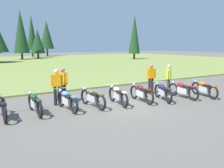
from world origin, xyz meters
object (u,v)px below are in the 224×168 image
(motorcycle_navy, at_px, (163,92))
(rider_with_back_turned, at_px, (169,77))
(motorcycle_red, at_px, (183,90))
(rider_near_row_end, at_px, (151,77))
(motorcycle_orange, at_px, (204,88))
(rider_in_hivis_vest, at_px, (63,83))
(motorcycle_cream, at_px, (118,95))
(motorcycle_maroon, at_px, (141,93))
(rider_checking_bike, at_px, (57,85))
(motorcycle_british_green, at_px, (35,103))
(motorcycle_black, at_px, (2,107))
(motorcycle_olive, at_px, (92,97))
(motorcycle_sky_blue, at_px, (67,100))

(motorcycle_navy, bearing_deg, rider_with_back_turned, 35.89)
(motorcycle_red, bearing_deg, rider_near_row_end, 110.41)
(motorcycle_orange, xyz_separation_m, rider_in_hivis_vest, (-6.83, 2.72, 0.51))
(rider_with_back_turned, bearing_deg, rider_in_hivis_vest, 167.28)
(motorcycle_cream, distance_m, motorcycle_maroon, 1.27)
(motorcycle_cream, bearing_deg, rider_checking_bike, 151.65)
(motorcycle_british_green, height_order, motorcycle_cream, same)
(rider_in_hivis_vest, bearing_deg, motorcycle_cream, -40.82)
(motorcycle_maroon, relative_size, motorcycle_red, 1.00)
(motorcycle_cream, bearing_deg, motorcycle_black, 175.04)
(rider_near_row_end, bearing_deg, motorcycle_red, -69.59)
(motorcycle_olive, height_order, motorcycle_maroon, same)
(motorcycle_maroon, distance_m, rider_in_hivis_vest, 3.79)
(motorcycle_sky_blue, relative_size, motorcycle_olive, 1.00)
(motorcycle_maroon, bearing_deg, motorcycle_black, 174.74)
(motorcycle_black, bearing_deg, motorcycle_navy, -7.25)
(rider_near_row_end, bearing_deg, motorcycle_orange, -48.10)
(rider_near_row_end, bearing_deg, rider_checking_bike, 177.69)
(rider_in_hivis_vest, bearing_deg, motorcycle_black, -155.78)
(motorcycle_navy, distance_m, motorcycle_orange, 2.54)
(motorcycle_olive, relative_size, rider_in_hivis_vest, 1.26)
(motorcycle_sky_blue, distance_m, rider_with_back_turned, 6.07)
(motorcycle_red, height_order, rider_checking_bike, rider_checking_bike)
(rider_near_row_end, bearing_deg, motorcycle_black, -175.07)
(motorcycle_british_green, distance_m, rider_near_row_end, 6.69)
(motorcycle_black, height_order, motorcycle_cream, same)
(motorcycle_british_green, bearing_deg, motorcycle_black, -179.73)
(motorcycle_navy, xyz_separation_m, rider_with_back_turned, (1.31, 0.95, 0.51))
(motorcycle_british_green, height_order, motorcycle_red, same)
(rider_in_hivis_vest, xyz_separation_m, rider_checking_bike, (-0.45, -0.41, 0.00))
(motorcycle_sky_blue, xyz_separation_m, rider_checking_bike, (-0.06, 1.03, 0.51))
(motorcycle_navy, relative_size, motorcycle_red, 0.95)
(motorcycle_black, height_order, motorcycle_sky_blue, same)
(motorcycle_british_green, height_order, rider_near_row_end, rider_near_row_end)
(motorcycle_orange, bearing_deg, rider_with_back_turned, 129.10)
(motorcycle_black, xyz_separation_m, motorcycle_british_green, (1.21, 0.01, 0.00))
(motorcycle_red, distance_m, rider_near_row_end, 1.94)
(motorcycle_olive, xyz_separation_m, rider_checking_bike, (-1.20, 1.16, 0.51))
(motorcycle_black, relative_size, motorcycle_red, 1.00)
(rider_checking_bike, bearing_deg, motorcycle_red, -18.05)
(motorcycle_orange, distance_m, rider_with_back_turned, 1.93)
(rider_with_back_turned, bearing_deg, motorcycle_orange, -50.90)
(motorcycle_navy, bearing_deg, rider_in_hivis_vest, 152.88)
(rider_with_back_turned, bearing_deg, rider_near_row_end, 137.34)
(motorcycle_black, relative_size, motorcycle_sky_blue, 1.00)
(motorcycle_sky_blue, xyz_separation_m, motorcycle_olive, (1.15, -0.13, 0.00))
(motorcycle_cream, height_order, motorcycle_navy, same)
(motorcycle_sky_blue, bearing_deg, motorcycle_maroon, -6.70)
(motorcycle_sky_blue, height_order, rider_checking_bike, rider_checking_bike)
(rider_in_hivis_vest, bearing_deg, motorcycle_olive, -64.17)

